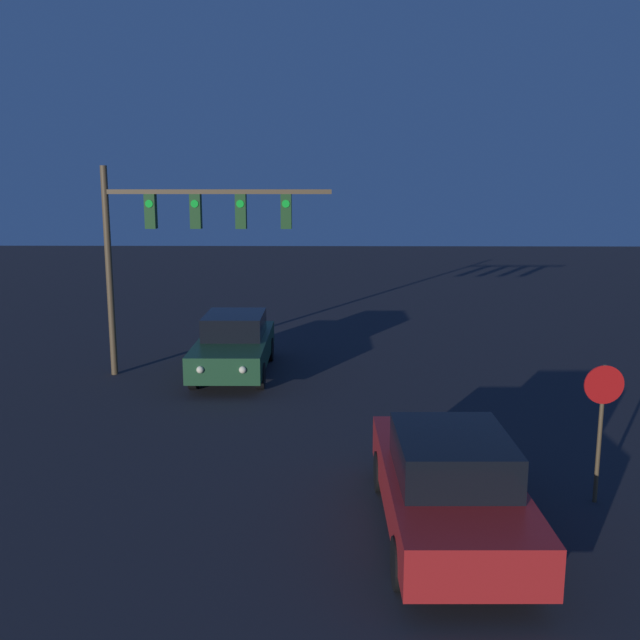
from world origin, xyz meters
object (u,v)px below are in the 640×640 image
(stop_sign, at_px, (602,409))
(traffic_signal_mast, at_px, (182,229))
(car_near, at_px, (449,483))
(car_far, at_px, (234,344))

(stop_sign, bearing_deg, traffic_signal_mast, 136.61)
(car_near, relative_size, stop_sign, 2.12)
(car_near, distance_m, car_far, 10.13)
(car_near, bearing_deg, stop_sign, 22.51)
(car_near, bearing_deg, traffic_signal_mast, 121.39)
(car_far, distance_m, stop_sign, 10.65)
(car_far, bearing_deg, stop_sign, 130.76)
(traffic_signal_mast, bearing_deg, stop_sign, -43.39)
(car_far, relative_size, stop_sign, 2.11)
(car_near, height_order, stop_sign, stop_sign)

